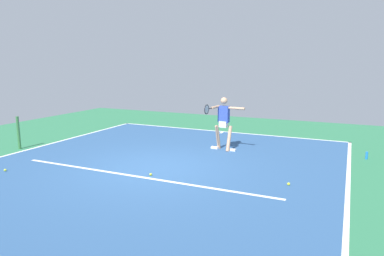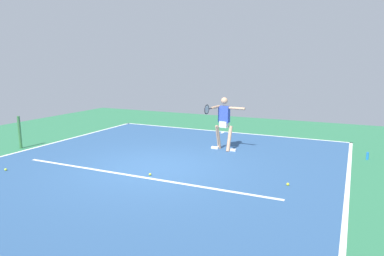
{
  "view_description": "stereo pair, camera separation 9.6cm",
  "coord_description": "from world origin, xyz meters",
  "px_view_note": "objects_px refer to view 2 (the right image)",
  "views": [
    {
      "loc": [
        -4.63,
        7.71,
        2.74
      ],
      "look_at": [
        -0.51,
        -1.32,
        0.9
      ],
      "focal_mm": 32.5,
      "sensor_mm": 36.0,
      "label": 1
    },
    {
      "loc": [
        -4.72,
        7.67,
        2.74
      ],
      "look_at": [
        -0.51,
        -1.32,
        0.9
      ],
      "focal_mm": 32.5,
      "sensor_mm": 36.0,
      "label": 2
    }
  ],
  "objects_px": {
    "tennis_ball_by_sideline": "(6,170)",
    "tennis_ball_near_player": "(288,184)",
    "tennis_player": "(224,120)",
    "tennis_ball_centre_court": "(150,174)",
    "net_post": "(20,132)",
    "water_bottle": "(367,156)"
  },
  "relations": [
    {
      "from": "tennis_ball_by_sideline",
      "to": "tennis_ball_near_player",
      "type": "relative_size",
      "value": 1.0
    },
    {
      "from": "tennis_ball_by_sideline",
      "to": "tennis_ball_near_player",
      "type": "distance_m",
      "value": 7.13
    },
    {
      "from": "tennis_player",
      "to": "tennis_ball_near_player",
      "type": "bearing_deg",
      "value": 139.28
    },
    {
      "from": "tennis_ball_by_sideline",
      "to": "tennis_player",
      "type": "bearing_deg",
      "value": -134.32
    },
    {
      "from": "tennis_player",
      "to": "tennis_ball_near_player",
      "type": "relative_size",
      "value": 25.98
    },
    {
      "from": "tennis_ball_by_sideline",
      "to": "tennis_ball_centre_court",
      "type": "height_order",
      "value": "same"
    },
    {
      "from": "net_post",
      "to": "tennis_ball_near_player",
      "type": "distance_m",
      "value": 8.6
    },
    {
      "from": "net_post",
      "to": "tennis_ball_centre_court",
      "type": "xyz_separation_m",
      "value": [
        -5.35,
        0.62,
        -0.5
      ]
    },
    {
      "from": "water_bottle",
      "to": "net_post",
      "type": "bearing_deg",
      "value": 17.86
    },
    {
      "from": "tennis_ball_near_player",
      "to": "tennis_ball_centre_court",
      "type": "xyz_separation_m",
      "value": [
        3.24,
        0.72,
        0.0
      ]
    },
    {
      "from": "tennis_player",
      "to": "tennis_ball_centre_court",
      "type": "relative_size",
      "value": 25.98
    },
    {
      "from": "net_post",
      "to": "tennis_ball_near_player",
      "type": "height_order",
      "value": "net_post"
    },
    {
      "from": "net_post",
      "to": "tennis_ball_by_sideline",
      "type": "distance_m",
      "value": 2.6
    },
    {
      "from": "tennis_ball_by_sideline",
      "to": "tennis_ball_near_player",
      "type": "bearing_deg",
      "value": -163.93
    },
    {
      "from": "tennis_player",
      "to": "tennis_ball_centre_court",
      "type": "bearing_deg",
      "value": 81.31
    },
    {
      "from": "tennis_player",
      "to": "tennis_ball_by_sideline",
      "type": "relative_size",
      "value": 25.98
    },
    {
      "from": "tennis_player",
      "to": "tennis_ball_by_sideline",
      "type": "xyz_separation_m",
      "value": [
        4.37,
        4.48,
        -0.94
      ]
    },
    {
      "from": "net_post",
      "to": "tennis_ball_centre_court",
      "type": "bearing_deg",
      "value": 173.43
    },
    {
      "from": "net_post",
      "to": "water_bottle",
      "type": "xyz_separation_m",
      "value": [
        -10.29,
        -3.31,
        -0.43
      ]
    },
    {
      "from": "tennis_player",
      "to": "water_bottle",
      "type": "distance_m",
      "value": 4.32
    },
    {
      "from": "tennis_player",
      "to": "tennis_ball_centre_court",
      "type": "distance_m",
      "value": 3.44
    },
    {
      "from": "net_post",
      "to": "water_bottle",
      "type": "height_order",
      "value": "net_post"
    }
  ]
}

